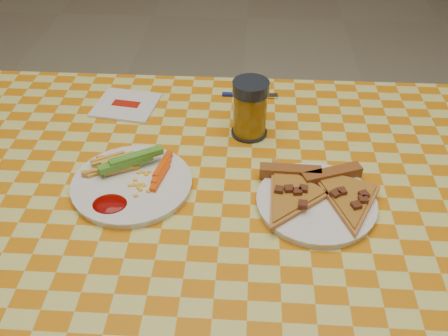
# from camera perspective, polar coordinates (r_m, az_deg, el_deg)

# --- Properties ---
(table) EXTENTS (1.28, 0.88, 0.76)m
(table) POSITION_cam_1_polar(r_m,az_deg,el_deg) (1.00, -0.04, -5.79)
(table) COLOR silver
(table) RESTS_ON ground
(plate_left) EXTENTS (0.26, 0.26, 0.01)m
(plate_left) POSITION_cam_1_polar(r_m,az_deg,el_deg) (0.97, -10.46, -1.91)
(plate_left) COLOR white
(plate_left) RESTS_ON table
(plate_right) EXTENTS (0.26, 0.26, 0.01)m
(plate_right) POSITION_cam_1_polar(r_m,az_deg,el_deg) (0.93, 10.46, -4.01)
(plate_right) COLOR white
(plate_right) RESTS_ON table
(fries_veggies) EXTENTS (0.19, 0.18, 0.04)m
(fries_veggies) POSITION_cam_1_polar(r_m,az_deg,el_deg) (0.97, -10.86, -0.52)
(fries_veggies) COLOR #F3C64D
(fries_veggies) RESTS_ON plate_left
(pizza_slices) EXTENTS (0.28, 0.26, 0.02)m
(pizza_slices) POSITION_cam_1_polar(r_m,az_deg,el_deg) (0.93, 10.62, -2.64)
(pizza_slices) COLOR #CC883E
(pizza_slices) RESTS_ON plate_right
(drink_glass) EXTENTS (0.08, 0.08, 0.13)m
(drink_glass) POSITION_cam_1_polar(r_m,az_deg,el_deg) (1.06, 2.99, 6.74)
(drink_glass) COLOR black
(drink_glass) RESTS_ON table
(napkin) EXTENTS (0.16, 0.15, 0.01)m
(napkin) POSITION_cam_1_polar(r_m,az_deg,el_deg) (1.21, -11.12, 7.08)
(napkin) COLOR white
(napkin) RESTS_ON table
(fork) EXTENTS (0.14, 0.02, 0.01)m
(fork) POSITION_cam_1_polar(r_m,az_deg,el_deg) (1.23, 3.07, 8.33)
(fork) COLOR navy
(fork) RESTS_ON table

